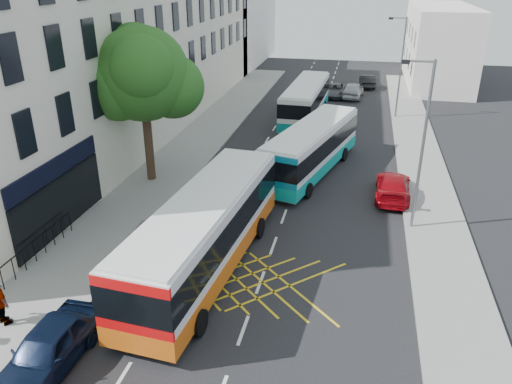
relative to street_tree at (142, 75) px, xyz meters
The scene contains 19 objects.
pavement_left 6.22m from the street_tree, 73.47° to the left, with size 5.00×70.00×0.15m, color gray.
pavement_right 17.17m from the street_tree, ahead, with size 3.00×70.00×0.15m, color gray.
terrace_main 11.00m from the street_tree, 119.95° to the left, with size 8.30×45.00×13.50m.
terrace_far 40.43m from the street_tree, 97.81° to the left, with size 8.00×20.00×10.00m, color silver.
building_right 38.43m from the street_tree, 59.43° to the left, with size 6.00×18.00×8.00m, color silver.
street_tree is the anchor object (origin of this frame).
lamp_near 15.10m from the street_tree, 11.40° to the right, with size 1.45×0.15×8.00m.
lamp_far 22.57m from the street_tree, 49.19° to the left, with size 1.45×0.15×8.00m.
railings 11.22m from the street_tree, 97.02° to the right, with size 0.08×5.60×1.14m, color black, non-canonical shape.
bus_near 11.33m from the street_tree, 54.20° to the right, with size 3.75×12.04×3.33m.
bus_mid 10.81m from the street_tree, 19.94° to the left, with size 5.11×11.04×3.02m.
bus_far 17.42m from the street_tree, 63.94° to the left, with size 3.05×10.91×3.04m.
parked_car_blue 16.25m from the street_tree, 79.02° to the right, with size 1.76×4.37×1.49m, color black.
parked_car_silver 10.67m from the street_tree, 66.59° to the right, with size 1.50×4.29×1.41m, color #A4A6AB.
red_hatchback 15.11m from the street_tree, ahead, with size 1.85×4.54×1.32m, color #A30710.
distant_car_grey 26.09m from the street_tree, 68.73° to the left, with size 2.01×4.37×1.21m, color #45494D.
distant_car_silver 26.63m from the street_tree, 64.99° to the left, with size 1.77×4.40×1.50m, color #B1B2B9.
distant_car_dark 31.68m from the street_tree, 66.72° to the left, with size 1.38×3.97×1.31m, color black.
pedestrian_far 14.51m from the street_tree, 89.20° to the right, with size 1.13×0.47×1.93m, color gray.
Camera 1 is at (3.39, -10.62, 11.73)m, focal length 35.00 mm.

